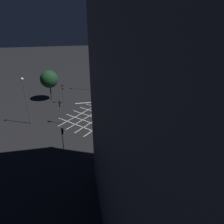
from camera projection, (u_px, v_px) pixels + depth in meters
name	position (u px, v px, depth m)	size (l,w,h in m)	color
ground_plane	(112.00, 117.00, 38.21)	(200.00, 200.00, 0.00)	black
road_markings	(140.00, 114.00, 39.57)	(20.11, 23.59, 0.01)	silver
traffic_light_se_main	(141.00, 88.00, 45.80)	(2.08, 0.36, 3.50)	#424244
traffic_light_median_south	(157.00, 99.00, 38.17)	(0.36, 0.39, 4.39)	#424244
traffic_light_nw_cross	(63.00, 134.00, 27.95)	(0.36, 0.39, 3.61)	#424244
traffic_light_sw_main	(180.00, 120.00, 31.44)	(0.39, 0.36, 3.81)	#424244
traffic_light_sw_cross	(181.00, 121.00, 31.00)	(0.36, 0.39, 3.94)	#424244
traffic_light_median_north	(60.00, 107.00, 34.76)	(0.36, 0.39, 4.42)	#424244
traffic_light_ne_main	(63.00, 90.00, 43.00)	(0.39, 0.36, 4.24)	#424244
street_lamp_east	(25.00, 95.00, 33.63)	(0.44, 0.44, 8.50)	#424244
street_lamp_west	(93.00, 63.00, 48.72)	(0.54, 0.54, 10.16)	#424244
street_lamp_far	(159.00, 72.00, 44.40)	(0.63, 0.63, 7.92)	#424244
street_tree_near	(49.00, 79.00, 44.24)	(3.90, 3.90, 6.75)	#38281C
waiting_car	(159.00, 103.00, 42.76)	(1.76, 4.54, 1.28)	#474C51
pedestrian_railing	(112.00, 156.00, 26.61)	(1.55, 7.78, 1.05)	gray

